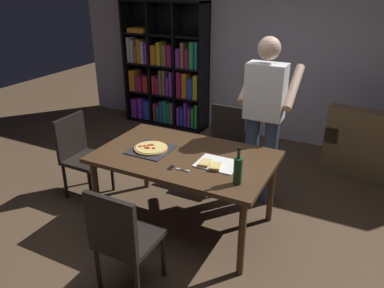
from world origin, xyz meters
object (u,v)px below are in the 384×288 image
at_px(wine_bottle, 238,170).
at_px(person_serving_pizza, 264,113).
at_px(chair_near_camera, 122,236).
at_px(bookshelf, 166,73).
at_px(dining_table, 185,162).
at_px(chair_far_side, 224,141).
at_px(kitchen_scissors, 175,168).
at_px(chair_left_end, 80,151).
at_px(pepperoni_pizza_on_tray, 151,149).

bearing_deg(wine_bottle, person_serving_pizza, 96.15).
bearing_deg(person_serving_pizza, chair_near_camera, -106.02).
relative_size(bookshelf, person_serving_pizza, 1.11).
height_order(dining_table, person_serving_pizza, person_serving_pizza).
bearing_deg(wine_bottle, bookshelf, 129.84).
height_order(chair_far_side, person_serving_pizza, person_serving_pizza).
bearing_deg(chair_far_side, kitchen_scissors, -87.37).
bearing_deg(dining_table, kitchen_scissors, -78.30).
distance_m(dining_table, chair_far_side, 1.00).
distance_m(chair_far_side, wine_bottle, 1.45).
height_order(chair_left_end, bookshelf, bookshelf).
relative_size(bookshelf, pepperoni_pizza_on_tray, 5.19).
height_order(chair_far_side, pepperoni_pizza_on_tray, chair_far_side).
distance_m(pepperoni_pizza_on_tray, kitchen_scissors, 0.45).
distance_m(dining_table, chair_near_camera, 1.00).
relative_size(chair_far_side, bookshelf, 0.46).
xyz_separation_m(dining_table, kitchen_scissors, (0.06, -0.28, 0.08)).
bearing_deg(chair_left_end, pepperoni_pizza_on_tray, -3.09).
bearing_deg(chair_far_side, pepperoni_pizza_on_tray, -107.77).
bearing_deg(chair_near_camera, bookshelf, 115.38).
relative_size(chair_left_end, wine_bottle, 2.85).
bearing_deg(kitchen_scissors, chair_left_end, 168.27).
xyz_separation_m(bookshelf, pepperoni_pizza_on_tray, (1.26, -2.42, -0.09)).
xyz_separation_m(pepperoni_pizza_on_tray, kitchen_scissors, (0.39, -0.23, -0.01)).
bearing_deg(bookshelf, wine_bottle, -50.16).
height_order(bookshelf, kitchen_scissors, bookshelf).
bearing_deg(person_serving_pizza, wine_bottle, -83.85).
distance_m(person_serving_pizza, wine_bottle, 1.05).
xyz_separation_m(chair_left_end, person_serving_pizza, (1.80, 0.77, 0.49)).
distance_m(chair_far_side, kitchen_scissors, 1.29).
relative_size(pepperoni_pizza_on_tray, kitchen_scissors, 1.93).
bearing_deg(chair_far_side, chair_near_camera, -90.00).
distance_m(dining_table, person_serving_pizza, 0.97).
bearing_deg(kitchen_scissors, bookshelf, 121.90).
bearing_deg(bookshelf, pepperoni_pizza_on_tray, -62.52).
distance_m(chair_left_end, person_serving_pizza, 2.01).
relative_size(dining_table, pepperoni_pizza_on_tray, 4.31).
bearing_deg(chair_far_side, dining_table, -90.00).
relative_size(dining_table, bookshelf, 0.83).
relative_size(chair_near_camera, chair_far_side, 1.00).
xyz_separation_m(chair_left_end, bookshelf, (-0.30, 2.37, 0.34)).
xyz_separation_m(dining_table, chair_near_camera, (-0.00, -0.99, -0.17)).
height_order(pepperoni_pizza_on_tray, wine_bottle, wine_bottle).
relative_size(chair_left_end, bookshelf, 0.46).
height_order(bookshelf, wine_bottle, bookshelf).
relative_size(chair_left_end, kitchen_scissors, 4.62).
height_order(pepperoni_pizza_on_tray, kitchen_scissors, pepperoni_pizza_on_tray).
relative_size(chair_near_camera, pepperoni_pizza_on_tray, 2.40).
height_order(bookshelf, pepperoni_pizza_on_tray, bookshelf).
height_order(bookshelf, person_serving_pizza, bookshelf).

